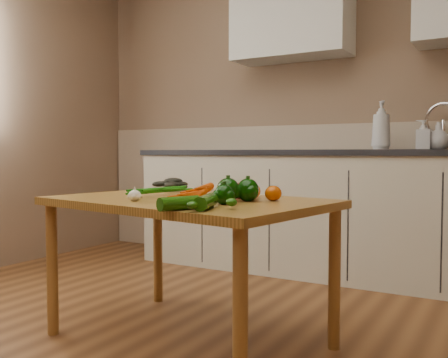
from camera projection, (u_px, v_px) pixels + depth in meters
The scene contains 18 objects.
room at pixel (103, 58), 1.94m from camera, with size 4.04×5.04×2.64m.
counter_run at pixel (323, 211), 3.62m from camera, with size 2.84×0.64×1.14m.
upper_cabinets at pixel (373, 0), 3.50m from camera, with size 2.15×0.35×0.70m.
table at pixel (188, 215), 2.30m from camera, with size 1.36×0.99×0.67m.
soap_bottle_a at pixel (381, 125), 3.44m from camera, with size 0.13×0.13×0.33m, color silver.
soap_bottle_b at pixel (423, 135), 3.38m from camera, with size 0.09×0.09×0.20m, color silver.
soap_bottle_c at pixel (438, 136), 3.37m from camera, with size 0.14×0.14×0.18m, color silver.
carrot_bunch at pixel (183, 191), 2.32m from camera, with size 0.23×0.18×0.06m, color #ED5505, non-canonical shape.
leafy_greens at pixel (170, 183), 2.74m from camera, with size 0.18×0.16×0.09m, color black, non-canonical shape.
garlic_bulb at pixel (135, 196), 2.17m from camera, with size 0.06×0.06×0.05m, color silver.
pepper_a at pixel (228, 190), 2.15m from camera, with size 0.10×0.10×0.10m, color black.
pepper_b at pixel (248, 190), 2.16m from camera, with size 0.10×0.10×0.10m, color black.
pepper_c at pixel (224, 195), 2.02m from camera, with size 0.08×0.08×0.08m, color black.
tomato_a at pixel (240, 191), 2.27m from camera, with size 0.08×0.08×0.07m, color #8B020C.
tomato_b at pixel (252, 191), 2.26m from camera, with size 0.08×0.08×0.07m, color #C34A04.
tomato_c at pixel (273, 193), 2.17m from camera, with size 0.07×0.07×0.07m, color #C34A04.
zucchini_a at pixel (206, 202), 1.86m from camera, with size 0.05×0.05×0.19m, color #164507.
zucchini_b at pixel (179, 203), 1.82m from camera, with size 0.05×0.05×0.17m, color #164507.
Camera 1 is at (1.38, -1.29, 0.88)m, focal length 40.00 mm.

